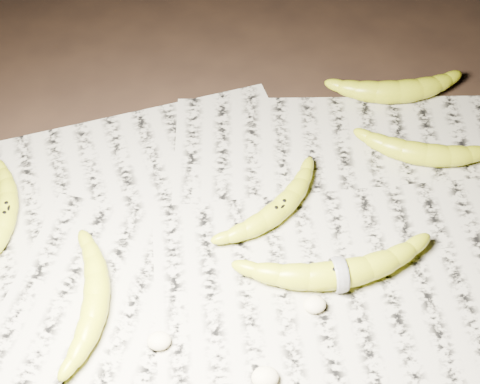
{
  "coord_description": "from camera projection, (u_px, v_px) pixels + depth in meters",
  "views": [
    {
      "loc": [
        -0.1,
        -0.56,
        0.81
      ],
      "look_at": [
        -0.02,
        0.04,
        0.05
      ],
      "focal_mm": 50.0,
      "sensor_mm": 36.0,
      "label": 1
    }
  ],
  "objects": [
    {
      "name": "flesh_chunk_a",
      "position": [
        159.0,
        339.0,
        0.87
      ],
      "size": [
        0.03,
        0.03,
        0.02
      ],
      "primitive_type": "ellipsoid",
      "color": "beige",
      "rests_on": "newspaper_patch"
    },
    {
      "name": "banana_upper_a",
      "position": [
        426.0,
        153.0,
        1.05
      ],
      "size": [
        0.2,
        0.11,
        0.04
      ],
      "primitive_type": null,
      "rotation": [
        0.0,
        0.0,
        -0.29
      ],
      "color": "gold",
      "rests_on": "newspaper_patch"
    },
    {
      "name": "banana_left_b",
      "position": [
        96.0,
        299.0,
        0.89
      ],
      "size": [
        0.08,
        0.19,
        0.04
      ],
      "primitive_type": null,
      "rotation": [
        0.0,
        0.0,
        1.47
      ],
      "color": "gold",
      "rests_on": "newspaper_patch"
    },
    {
      "name": "measuring_tape",
      "position": [
        339.0,
        273.0,
        0.92
      ],
      "size": [
        0.01,
        0.05,
        0.05
      ],
      "primitive_type": "torus",
      "rotation": [
        0.0,
        1.57,
        0.04
      ],
      "color": "white",
      "rests_on": "newspaper_patch"
    },
    {
      "name": "banana_center",
      "position": [
        279.0,
        208.0,
        0.99
      ],
      "size": [
        0.18,
        0.16,
        0.03
      ],
      "primitive_type": null,
      "rotation": [
        0.0,
        0.0,
        0.68
      ],
      "color": "gold",
      "rests_on": "newspaper_patch"
    },
    {
      "name": "banana_taped",
      "position": [
        339.0,
        273.0,
        0.92
      ],
      "size": [
        0.25,
        0.08,
        0.04
      ],
      "primitive_type": null,
      "rotation": [
        0.0,
        0.0,
        0.04
      ],
      "color": "gold",
      "rests_on": "newspaper_patch"
    },
    {
      "name": "banana_left_a",
      "position": [
        6.0,
        212.0,
        0.99
      ],
      "size": [
        0.06,
        0.18,
        0.03
      ],
      "primitive_type": null,
      "rotation": [
        0.0,
        0.0,
        1.51
      ],
      "color": "gold",
      "rests_on": "newspaper_patch"
    },
    {
      "name": "newspaper_patch",
      "position": [
        249.0,
        252.0,
        0.97
      ],
      "size": [
        0.9,
        0.7,
        0.01
      ],
      "primitive_type": "cube",
      "color": "#A8A490",
      "rests_on": "ground"
    },
    {
      "name": "banana_upper_b",
      "position": [
        398.0,
        90.0,
        1.14
      ],
      "size": [
        0.2,
        0.07,
        0.04
      ],
      "primitive_type": null,
      "rotation": [
        0.0,
        0.0,
        -0.03
      ],
      "color": "gold",
      "rests_on": "newspaper_patch"
    },
    {
      "name": "ground",
      "position": [
        260.0,
        233.0,
        0.99
      ],
      "size": [
        3.0,
        3.0,
        0.0
      ],
      "primitive_type": "plane",
      "color": "black",
      "rests_on": "ground"
    },
    {
      "name": "flesh_chunk_b",
      "position": [
        265.0,
        376.0,
        0.83
      ],
      "size": [
        0.04,
        0.03,
        0.02
      ],
      "primitive_type": "ellipsoid",
      "color": "beige",
      "rests_on": "newspaper_patch"
    },
    {
      "name": "flesh_chunk_c",
      "position": [
        315.0,
        303.0,
        0.9
      ],
      "size": [
        0.03,
        0.03,
        0.02
      ],
      "primitive_type": "ellipsoid",
      "color": "beige",
      "rests_on": "newspaper_patch"
    }
  ]
}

